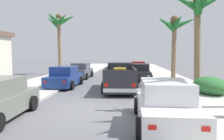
{
  "coord_description": "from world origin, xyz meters",
  "views": [
    {
      "loc": [
        1.87,
        -8.75,
        2.42
      ],
      "look_at": [
        0.48,
        7.28,
        1.2
      ],
      "focal_mm": 33.21,
      "sensor_mm": 36.0,
      "label": 1
    }
  ],
  "objects_px": {
    "palm_tree_left_fore": "(59,25)",
    "palm_tree_right_mid": "(198,12)",
    "pickup_truck": "(120,78)",
    "palm_tree_left_mid": "(174,29)",
    "car_right_near": "(81,71)",
    "hedge_bush": "(210,86)",
    "car_right_mid": "(65,77)",
    "car_left_far": "(165,105)",
    "car_right_far": "(140,73)",
    "car_left_near": "(138,68)"
  },
  "relations": [
    {
      "from": "palm_tree_left_fore",
      "to": "car_right_far",
      "type": "bearing_deg",
      "value": -28.06
    },
    {
      "from": "palm_tree_left_fore",
      "to": "car_left_far",
      "type": "bearing_deg",
      "value": -60.97
    },
    {
      "from": "palm_tree_left_fore",
      "to": "pickup_truck",
      "type": "bearing_deg",
      "value": -53.38
    },
    {
      "from": "car_right_far",
      "to": "hedge_bush",
      "type": "xyz_separation_m",
      "value": [
        3.78,
        -6.77,
        -0.16
      ]
    },
    {
      "from": "car_left_far",
      "to": "palm_tree_left_fore",
      "type": "height_order",
      "value": "palm_tree_left_fore"
    },
    {
      "from": "car_right_mid",
      "to": "hedge_bush",
      "type": "relative_size",
      "value": 1.52
    },
    {
      "from": "car_right_near",
      "to": "palm_tree_left_mid",
      "type": "xyz_separation_m",
      "value": [
        9.25,
        -0.18,
        4.13
      ]
    },
    {
      "from": "car_right_near",
      "to": "car_left_far",
      "type": "xyz_separation_m",
      "value": [
        6.21,
        -13.67,
        0.0
      ]
    },
    {
      "from": "car_right_near",
      "to": "palm_tree_left_mid",
      "type": "distance_m",
      "value": 10.13
    },
    {
      "from": "car_left_near",
      "to": "car_left_far",
      "type": "relative_size",
      "value": 1.0
    },
    {
      "from": "car_right_mid",
      "to": "palm_tree_left_mid",
      "type": "height_order",
      "value": "palm_tree_left_mid"
    },
    {
      "from": "car_left_near",
      "to": "pickup_truck",
      "type": "bearing_deg",
      "value": -98.23
    },
    {
      "from": "car_right_near",
      "to": "car_right_far",
      "type": "distance_m",
      "value": 6.13
    },
    {
      "from": "palm_tree_left_fore",
      "to": "palm_tree_right_mid",
      "type": "relative_size",
      "value": 1.1
    },
    {
      "from": "pickup_truck",
      "to": "car_right_near",
      "type": "distance_m",
      "value": 7.99
    },
    {
      "from": "pickup_truck",
      "to": "car_right_mid",
      "type": "distance_m",
      "value": 4.25
    },
    {
      "from": "car_right_far",
      "to": "car_right_near",
      "type": "bearing_deg",
      "value": 168.24
    },
    {
      "from": "car_right_near",
      "to": "hedge_bush",
      "type": "distance_m",
      "value": 12.65
    },
    {
      "from": "car_left_near",
      "to": "car_right_far",
      "type": "relative_size",
      "value": 1.0
    },
    {
      "from": "palm_tree_left_fore",
      "to": "hedge_bush",
      "type": "distance_m",
      "value": 18.59
    },
    {
      "from": "palm_tree_right_mid",
      "to": "car_right_far",
      "type": "bearing_deg",
      "value": 128.13
    },
    {
      "from": "car_left_near",
      "to": "car_right_far",
      "type": "bearing_deg",
      "value": -90.1
    },
    {
      "from": "palm_tree_left_fore",
      "to": "palm_tree_right_mid",
      "type": "height_order",
      "value": "palm_tree_left_fore"
    },
    {
      "from": "palm_tree_right_mid",
      "to": "car_right_mid",
      "type": "bearing_deg",
      "value": 179.35
    },
    {
      "from": "palm_tree_left_mid",
      "to": "car_left_near",
      "type": "bearing_deg",
      "value": 122.65
    },
    {
      "from": "car_left_far",
      "to": "hedge_bush",
      "type": "distance_m",
      "value": 6.68
    },
    {
      "from": "car_left_near",
      "to": "car_left_far",
      "type": "bearing_deg",
      "value": -89.37
    },
    {
      "from": "pickup_truck",
      "to": "palm_tree_left_mid",
      "type": "bearing_deg",
      "value": 53.05
    },
    {
      "from": "pickup_truck",
      "to": "car_left_near",
      "type": "relative_size",
      "value": 1.24
    },
    {
      "from": "car_left_near",
      "to": "car_right_mid",
      "type": "xyz_separation_m",
      "value": [
        -5.82,
        -10.67,
        0.0
      ]
    },
    {
      "from": "car_right_near",
      "to": "car_left_far",
      "type": "relative_size",
      "value": 1.0
    },
    {
      "from": "pickup_truck",
      "to": "palm_tree_left_mid",
      "type": "xyz_separation_m",
      "value": [
        4.92,
        6.54,
        4.06
      ]
    },
    {
      "from": "pickup_truck",
      "to": "car_right_far",
      "type": "bearing_deg",
      "value": 73.05
    },
    {
      "from": "car_right_far",
      "to": "palm_tree_right_mid",
      "type": "relative_size",
      "value": 0.65
    },
    {
      "from": "car_right_near",
      "to": "palm_tree_left_mid",
      "type": "height_order",
      "value": "palm_tree_left_mid"
    },
    {
      "from": "car_left_near",
      "to": "palm_tree_left_mid",
      "type": "relative_size",
      "value": 0.69
    },
    {
      "from": "car_right_far",
      "to": "car_left_near",
      "type": "bearing_deg",
      "value": 89.9
    },
    {
      "from": "car_left_far",
      "to": "car_right_far",
      "type": "bearing_deg",
      "value": 90.99
    },
    {
      "from": "car_right_near",
      "to": "palm_tree_left_mid",
      "type": "bearing_deg",
      "value": -1.11
    },
    {
      "from": "pickup_truck",
      "to": "palm_tree_left_fore",
      "type": "xyz_separation_m",
      "value": [
        -7.82,
        10.52,
        5.21
      ]
    },
    {
      "from": "car_left_far",
      "to": "hedge_bush",
      "type": "height_order",
      "value": "car_left_far"
    },
    {
      "from": "car_right_near",
      "to": "car_left_far",
      "type": "distance_m",
      "value": 15.02
    },
    {
      "from": "car_right_near",
      "to": "car_right_mid",
      "type": "xyz_separation_m",
      "value": [
        0.19,
        -5.8,
        0.0
      ]
    },
    {
      "from": "car_right_mid",
      "to": "palm_tree_left_fore",
      "type": "xyz_separation_m",
      "value": [
        -3.67,
        9.6,
        5.28
      ]
    },
    {
      "from": "palm_tree_left_mid",
      "to": "car_right_near",
      "type": "bearing_deg",
      "value": 178.89
    },
    {
      "from": "hedge_bush",
      "to": "car_left_near",
      "type": "bearing_deg",
      "value": 106.31
    },
    {
      "from": "car_right_far",
      "to": "palm_tree_left_fore",
      "type": "bearing_deg",
      "value": 151.94
    },
    {
      "from": "car_left_near",
      "to": "hedge_bush",
      "type": "bearing_deg",
      "value": -73.69
    },
    {
      "from": "car_right_mid",
      "to": "palm_tree_right_mid",
      "type": "height_order",
      "value": "palm_tree_right_mid"
    },
    {
      "from": "car_left_far",
      "to": "car_right_far",
      "type": "distance_m",
      "value": 12.42
    }
  ]
}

